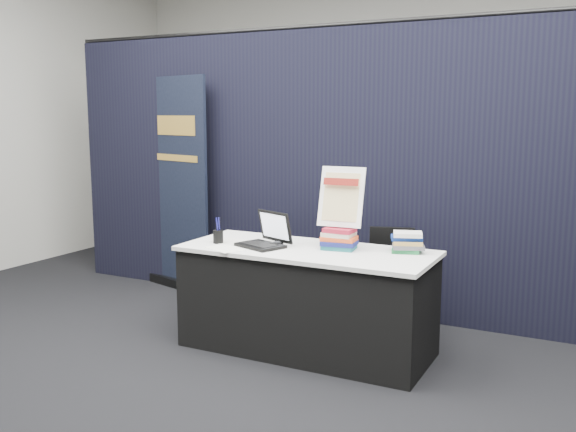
# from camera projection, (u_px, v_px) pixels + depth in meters

# --- Properties ---
(floor) EXTENTS (8.00, 8.00, 0.00)m
(floor) POSITION_uv_depth(u_px,v_px,m) (270.00, 377.00, 4.17)
(floor) COLOR black
(floor) RESTS_ON ground
(wall_back) EXTENTS (8.00, 0.02, 3.50)m
(wall_back) POSITION_uv_depth(u_px,v_px,m) (436.00, 109.00, 7.40)
(wall_back) COLOR #B7B6AD
(wall_back) RESTS_ON floor
(drape_partition) EXTENTS (6.00, 0.08, 2.40)m
(drape_partition) POSITION_uv_depth(u_px,v_px,m) (361.00, 173.00, 5.38)
(drape_partition) COLOR black
(drape_partition) RESTS_ON floor
(display_table) EXTENTS (1.80, 0.75, 0.75)m
(display_table) POSITION_uv_depth(u_px,v_px,m) (306.00, 300.00, 4.59)
(display_table) COLOR black
(display_table) RESTS_ON floor
(laptop) EXTENTS (0.39, 0.37, 0.25)m
(laptop) POSITION_uv_depth(u_px,v_px,m) (263.00, 238.00, 4.62)
(laptop) COLOR black
(laptop) RESTS_ON display_table
(mouse) EXTENTS (0.11, 0.14, 0.04)m
(mouse) POSITION_uv_depth(u_px,v_px,m) (277.00, 244.00, 4.61)
(mouse) COLOR black
(mouse) RESTS_ON display_table
(brochure_left) EXTENTS (0.29, 0.22, 0.00)m
(brochure_left) POSITION_uv_depth(u_px,v_px,m) (233.00, 241.00, 4.79)
(brochure_left) COLOR white
(brochure_left) RESTS_ON display_table
(brochure_mid) EXTENTS (0.32, 0.28, 0.00)m
(brochure_mid) POSITION_uv_depth(u_px,v_px,m) (226.00, 249.00, 4.53)
(brochure_mid) COLOR white
(brochure_mid) RESTS_ON display_table
(brochure_right) EXTENTS (0.31, 0.25, 0.00)m
(brochure_right) POSITION_uv_depth(u_px,v_px,m) (240.00, 243.00, 4.73)
(brochure_right) COLOR silver
(brochure_right) RESTS_ON display_table
(pen_cup) EXTENTS (0.10, 0.10, 0.10)m
(pen_cup) POSITION_uv_depth(u_px,v_px,m) (218.00, 237.00, 4.72)
(pen_cup) COLOR black
(pen_cup) RESTS_ON display_table
(book_stack_tall) EXTENTS (0.24, 0.20, 0.15)m
(book_stack_tall) POSITION_uv_depth(u_px,v_px,m) (339.00, 238.00, 4.52)
(book_stack_tall) COLOR #1C666A
(book_stack_tall) RESTS_ON display_table
(book_stack_short) EXTENTS (0.24, 0.21, 0.14)m
(book_stack_short) POSITION_uv_depth(u_px,v_px,m) (407.00, 242.00, 4.40)
(book_stack_short) COLOR #1D703A
(book_stack_short) RESTS_ON display_table
(info_sign) EXTENTS (0.33, 0.16, 0.44)m
(info_sign) POSITION_uv_depth(u_px,v_px,m) (341.00, 198.00, 4.50)
(info_sign) COLOR black
(info_sign) RESTS_ON book_stack_tall
(pullup_banner) EXTENTS (0.86, 0.32, 2.04)m
(pullup_banner) POSITION_uv_depth(u_px,v_px,m) (179.00, 196.00, 6.16)
(pullup_banner) COLOR black
(pullup_banner) RESTS_ON floor
(stacking_chair) EXTENTS (0.45, 0.46, 0.81)m
(stacking_chair) POSITION_uv_depth(u_px,v_px,m) (386.00, 276.00, 4.96)
(stacking_chair) COLOR black
(stacking_chair) RESTS_ON floor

